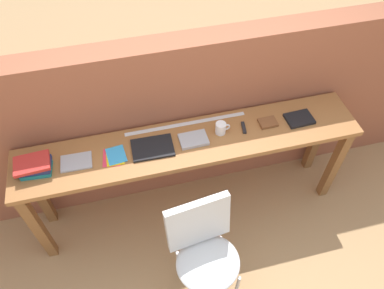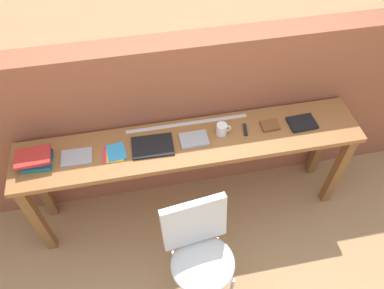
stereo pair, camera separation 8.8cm
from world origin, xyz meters
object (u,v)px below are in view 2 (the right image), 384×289
(book_stack_leftmost, at_px, (34,160))
(book_repair_rightmost, at_px, (302,123))
(book_open_centre, at_px, (153,146))
(pamphlet_pile_colourful, at_px, (114,153))
(chair_white_moulded, at_px, (200,250))
(multitool_folded, at_px, (245,130))
(magazine_cycling, at_px, (77,157))
(leather_journal_brown, at_px, (270,126))
(mug, at_px, (222,129))

(book_stack_leftmost, bearing_deg, book_repair_rightmost, 0.23)
(book_open_centre, bearing_deg, pamphlet_pile_colourful, -176.25)
(chair_white_moulded, xyz_separation_m, pamphlet_pile_colourful, (-0.48, 0.65, 0.36))
(pamphlet_pile_colourful, xyz_separation_m, book_repair_rightmost, (1.38, 0.02, 0.01))
(book_stack_leftmost, height_order, multitool_folded, book_stack_leftmost)
(magazine_cycling, bearing_deg, book_repair_rightmost, 1.78)
(multitool_folded, height_order, leather_journal_brown, leather_journal_brown)
(multitool_folded, bearing_deg, leather_journal_brown, 0.45)
(book_open_centre, height_order, multitool_folded, book_open_centre)
(book_stack_leftmost, distance_m, pamphlet_pile_colourful, 0.52)
(book_stack_leftmost, distance_m, magazine_cycling, 0.27)
(multitool_folded, xyz_separation_m, leather_journal_brown, (0.19, 0.00, 0.00))
(leather_journal_brown, distance_m, book_repair_rightmost, 0.24)
(book_open_centre, bearing_deg, leather_journal_brown, 3.52)
(book_open_centre, relative_size, leather_journal_brown, 2.24)
(book_open_centre, xyz_separation_m, leather_journal_brown, (0.87, 0.03, 0.00))
(magazine_cycling, height_order, mug, mug)
(book_stack_leftmost, height_order, magazine_cycling, book_stack_leftmost)
(leather_journal_brown, bearing_deg, pamphlet_pile_colourful, -179.47)
(book_repair_rightmost, bearing_deg, multitool_folded, 174.95)
(pamphlet_pile_colourful, bearing_deg, chair_white_moulded, -53.63)
(pamphlet_pile_colourful, distance_m, mug, 0.78)
(chair_white_moulded, xyz_separation_m, leather_journal_brown, (0.66, 0.68, 0.37))
(magazine_cycling, xyz_separation_m, multitool_folded, (1.21, 0.02, 0.00))
(chair_white_moulded, height_order, leather_journal_brown, leather_journal_brown)
(pamphlet_pile_colourful, bearing_deg, magazine_cycling, 176.95)
(magazine_cycling, distance_m, multitool_folded, 1.21)
(chair_white_moulded, distance_m, magazine_cycling, 1.05)
(book_open_centre, distance_m, multitool_folded, 0.68)
(chair_white_moulded, height_order, book_stack_leftmost, book_stack_leftmost)
(magazine_cycling, xyz_separation_m, mug, (1.03, 0.03, 0.04))
(book_open_centre, xyz_separation_m, mug, (0.51, 0.03, 0.04))
(book_open_centre, bearing_deg, book_repair_rightmost, 2.11)
(book_stack_leftmost, height_order, book_repair_rightmost, book_stack_leftmost)
(pamphlet_pile_colourful, distance_m, leather_journal_brown, 1.14)
(book_open_centre, xyz_separation_m, multitool_folded, (0.68, 0.03, -0.00))
(book_stack_leftmost, height_order, mug, mug)
(pamphlet_pile_colourful, xyz_separation_m, mug, (0.78, 0.04, 0.04))
(chair_white_moulded, height_order, mug, mug)
(multitool_folded, xyz_separation_m, book_repair_rightmost, (0.43, -0.02, 0.00))
(leather_journal_brown, bearing_deg, chair_white_moulded, -135.41)
(book_open_centre, xyz_separation_m, book_repair_rightmost, (1.11, 0.01, 0.00))
(pamphlet_pile_colourful, height_order, multitool_folded, multitool_folded)
(chair_white_moulded, xyz_separation_m, book_open_centre, (-0.21, 0.66, 0.36))
(magazine_cycling, bearing_deg, book_open_centre, 1.20)
(multitool_folded, height_order, book_repair_rightmost, book_repair_rightmost)
(book_stack_leftmost, relative_size, magazine_cycling, 1.16)
(magazine_cycling, height_order, pamphlet_pile_colourful, magazine_cycling)
(mug, xyz_separation_m, book_repair_rightmost, (0.61, -0.02, -0.03))
(mug, bearing_deg, leather_journal_brown, -0.40)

